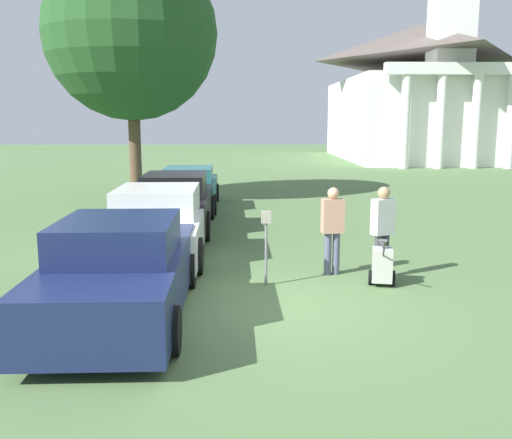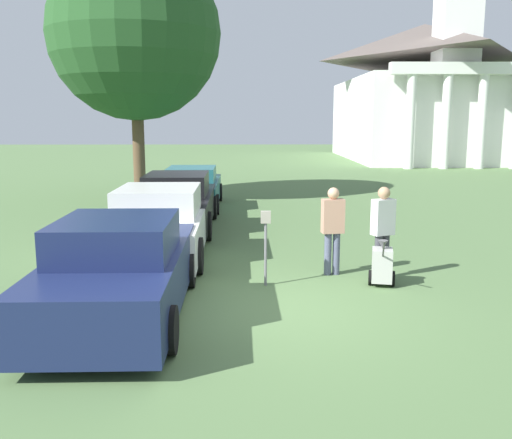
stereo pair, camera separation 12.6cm
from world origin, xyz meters
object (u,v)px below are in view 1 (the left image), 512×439
at_px(parked_car_white, 159,224).
at_px(church, 418,89).
at_px(parked_car_black, 176,204).
at_px(parked_car_navy, 121,272).
at_px(parking_meter, 266,234).
at_px(person_supervisor, 383,226).
at_px(parked_car_teal, 189,189).
at_px(equipment_cart, 382,265).
at_px(person_worker, 333,225).

relative_size(parked_car_white, church, 0.24).
relative_size(parked_car_white, parked_car_black, 0.99).
bearing_deg(parked_car_navy, parked_car_white, 88.98).
bearing_deg(parking_meter, parked_car_white, 134.67).
relative_size(parking_meter, person_supervisor, 0.78).
bearing_deg(church, parking_meter, -110.78).
distance_m(parked_car_black, church, 31.88).
bearing_deg(church, parked_car_teal, -121.89).
bearing_deg(church, equipment_cart, -107.51).
height_order(parked_car_navy, parking_meter, parked_car_navy).
xyz_separation_m(parked_car_navy, parking_meter, (2.27, 1.63, 0.25)).
relative_size(parked_car_white, parked_car_teal, 1.03).
height_order(parked_car_white, parking_meter, parked_car_white).
bearing_deg(person_worker, equipment_cart, 127.65).
bearing_deg(equipment_cart, church, 83.96).
bearing_deg(parked_car_black, parked_car_navy, -91.02).
bearing_deg(parked_car_navy, parking_meter, 34.67).
xyz_separation_m(person_supervisor, church, (10.41, 32.82, 4.23)).
height_order(parked_car_white, person_supervisor, person_supervisor).
relative_size(parked_car_white, person_worker, 2.95).
distance_m(parking_meter, equipment_cart, 2.20).
height_order(parked_car_navy, parked_car_teal, parked_car_navy).
height_order(parked_car_white, parked_car_teal, parked_car_white).
height_order(parked_car_black, parking_meter, parked_car_black).
distance_m(parked_car_navy, parked_car_teal, 10.96).
height_order(parked_car_navy, church, church).
xyz_separation_m(equipment_cart, church, (10.50, 33.28, 4.85)).
bearing_deg(parked_car_black, parking_meter, -68.35).
distance_m(parked_car_white, parked_car_black, 3.13).
bearing_deg(church, person_supervisor, -107.59).
xyz_separation_m(parked_car_white, person_worker, (3.58, -1.56, 0.26)).
xyz_separation_m(parked_car_teal, parking_meter, (2.27, -9.33, 0.31)).
xyz_separation_m(parked_car_navy, parked_car_teal, (0.00, 10.96, -0.06)).
relative_size(person_supervisor, equipment_cart, 1.75).
distance_m(person_worker, equipment_cart, 1.25).
bearing_deg(equipment_cart, person_worker, 148.12).
relative_size(parked_car_teal, parking_meter, 3.57).
xyz_separation_m(parked_car_navy, parked_car_black, (0.00, 7.05, 0.01)).
height_order(parked_car_navy, person_supervisor, person_supervisor).
xyz_separation_m(parked_car_teal, equipment_cart, (4.39, -9.36, -0.27)).
xyz_separation_m(parking_meter, equipment_cart, (2.12, -0.03, -0.57)).
distance_m(person_worker, person_supervisor, 0.95).
distance_m(parking_meter, person_supervisor, 2.26).
relative_size(parked_car_teal, equipment_cart, 4.90).
bearing_deg(church, parked_car_black, -118.14).
relative_size(person_worker, person_supervisor, 0.97).
bearing_deg(parked_car_navy, church, 65.87).
xyz_separation_m(parked_car_teal, church, (14.89, 23.93, 4.59)).
relative_size(parked_car_navy, parked_car_teal, 0.98).
relative_size(parked_car_white, equipment_cart, 5.03).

